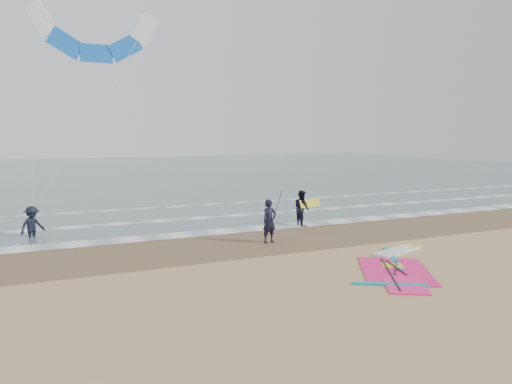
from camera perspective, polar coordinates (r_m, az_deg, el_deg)
name	(u,v)px	position (r m, az deg, el deg)	size (l,w,h in m)	color
ground	(372,276)	(15.01, 14.34, -10.18)	(120.00, 120.00, 0.00)	tan
sea_water	(134,171)	(60.09, -14.96, 2.57)	(120.00, 80.00, 0.02)	#47605E
wet_sand_band	(285,238)	(19.91, 3.66, -5.71)	(120.00, 5.00, 0.01)	brown
foam_waterline	(246,220)	(23.86, -1.23, -3.51)	(120.00, 9.15, 0.02)	white
windsurf_rig	(397,265)	(16.40, 17.27, -8.69)	(5.14, 4.87, 0.12)	white
person_standing	(269,221)	(18.78, 1.69, -3.66)	(0.66, 0.43, 1.81)	black
person_walking	(302,208)	(22.44, 5.73, -2.01)	(0.86, 0.67, 1.76)	black
person_wading	(32,218)	(21.97, -26.22, -2.94)	(1.12, 0.64, 1.73)	black
held_pole	(276,211)	(18.84, 2.52, -2.33)	(0.17, 0.86, 1.82)	black
carried_kiteboard	(310,203)	(22.51, 6.75, -1.39)	(1.30, 0.51, 0.39)	yellow
surf_kite	(96,39)	(26.00, -19.41, 17.59)	(6.62, 3.88, 9.85)	white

